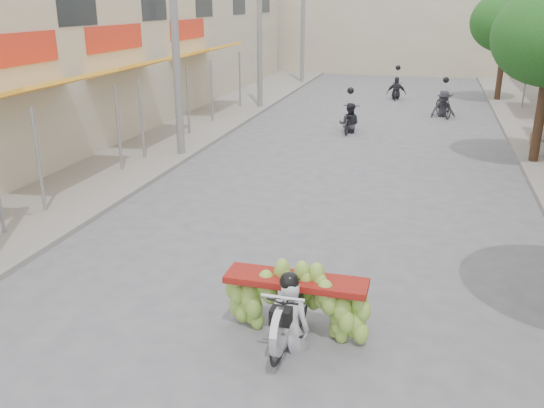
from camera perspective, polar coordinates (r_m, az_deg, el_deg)
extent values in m
cube|color=gray|center=(22.14, -9.63, 7.00)|extent=(4.00, 60.00, 0.12)
cube|color=#B6AA90|center=(23.44, -22.64, 13.78)|extent=(8.00, 40.00, 6.00)
cube|color=#FFAA2A|center=(15.78, -21.33, 10.89)|extent=(1.77, 4.00, 0.53)
cylinder|color=slate|center=(14.15, -22.11, 3.80)|extent=(0.08, 0.08, 2.55)
cylinder|color=slate|center=(17.06, -14.96, 7.07)|extent=(0.08, 0.08, 2.55)
cube|color=red|center=(16.23, -24.29, 13.76)|extent=(0.10, 3.50, 0.80)
cube|color=#FFAA2A|center=(20.00, -12.82, 13.29)|extent=(1.77, 4.00, 0.53)
cylinder|color=slate|center=(18.26, -12.79, 8.04)|extent=(0.08, 0.08, 2.55)
cylinder|color=slate|center=(21.45, -8.31, 9.97)|extent=(0.08, 0.08, 2.55)
cube|color=red|center=(20.35, -15.28, 15.60)|extent=(0.10, 3.50, 0.80)
cube|color=#FFAA2A|center=(25.44, -6.40, 14.88)|extent=(1.77, 4.00, 0.53)
cylinder|color=slate|center=(23.64, -5.99, 10.95)|extent=(0.08, 0.08, 2.55)
cylinder|color=slate|center=(27.00, -3.20, 12.09)|extent=(0.08, 0.08, 2.55)
cube|color=red|center=(25.72, -8.38, 16.75)|extent=(0.10, 3.50, 0.80)
cube|color=#1E2328|center=(18.63, -18.82, 18.05)|extent=(0.08, 2.00, 1.10)
cube|color=#1E2328|center=(22.98, -11.66, 18.75)|extent=(0.08, 2.00, 1.10)
cube|color=#1E2328|center=(27.55, -6.79, 19.07)|extent=(0.08, 2.00, 1.10)
cube|color=#1E2328|center=(32.25, -3.32, 19.22)|extent=(0.08, 2.00, 1.10)
cube|color=#1E2328|center=(37.02, -0.73, 19.29)|extent=(0.08, 2.00, 1.10)
cylinder|color=slate|center=(25.29, 24.92, 9.83)|extent=(0.08, 0.08, 2.55)
cylinder|color=slate|center=(29.01, 23.82, 11.02)|extent=(0.08, 0.08, 2.55)
cube|color=#B6AA90|center=(42.67, 12.96, 17.38)|extent=(20.00, 6.00, 7.00)
cylinder|color=slate|center=(18.25, -9.63, 16.88)|extent=(0.24, 0.24, 8.00)
cylinder|color=slate|center=(26.70, -1.25, 17.90)|extent=(0.24, 0.24, 8.00)
cylinder|color=slate|center=(35.42, 3.10, 18.28)|extent=(0.24, 0.24, 8.00)
cylinder|color=#3A2719|center=(19.14, 25.05, 8.20)|extent=(0.28, 0.28, 3.20)
cylinder|color=#3A2719|center=(30.93, 21.72, 12.33)|extent=(0.28, 0.28, 3.20)
ellipsoid|color=#1D5319|center=(30.78, 22.25, 16.38)|extent=(3.40, 3.40, 2.90)
imported|color=black|center=(8.42, 1.82, -11.02)|extent=(0.64, 1.70, 0.98)
cylinder|color=silver|center=(7.81, 0.69, -12.53)|extent=(0.10, 0.66, 0.66)
cube|color=black|center=(7.80, 0.89, -11.03)|extent=(0.28, 0.22, 0.22)
cylinder|color=silver|center=(7.78, 1.08, -9.28)|extent=(0.60, 0.05, 0.05)
cube|color=maroon|center=(8.53, 2.41, -7.59)|extent=(2.10, 0.55, 0.10)
imported|color=silver|center=(8.08, 1.79, -7.39)|extent=(0.58, 0.43, 1.62)
sphere|color=black|center=(7.73, 1.80, -2.33)|extent=(0.28, 0.28, 0.28)
imported|color=black|center=(22.27, 7.66, 8.27)|extent=(0.67, 1.72, 0.96)
imported|color=#25262D|center=(22.15, 7.74, 9.91)|extent=(0.80, 0.50, 1.65)
sphere|color=black|center=(22.08, 7.79, 11.07)|extent=(0.26, 0.26, 0.26)
imported|color=black|center=(26.11, 16.63, 9.43)|extent=(1.11, 1.92, 1.09)
imported|color=#25262D|center=(26.02, 16.76, 10.69)|extent=(1.18, 0.87, 1.65)
sphere|color=black|center=(25.96, 16.86, 11.68)|extent=(0.26, 0.26, 0.26)
imported|color=black|center=(30.37, 12.22, 10.84)|extent=(0.55, 1.42, 0.79)
imported|color=#25262D|center=(30.28, 12.32, 12.20)|extent=(0.98, 0.57, 1.65)
sphere|color=black|center=(30.22, 12.38, 13.06)|extent=(0.26, 0.26, 0.26)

